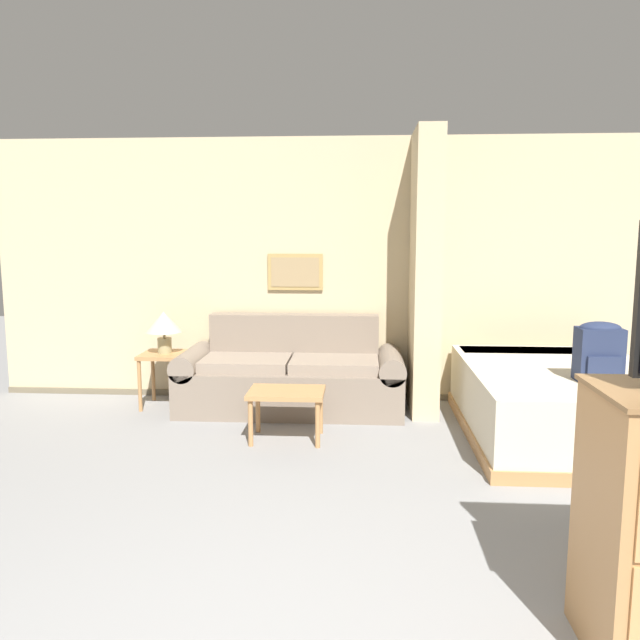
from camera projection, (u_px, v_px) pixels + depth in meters
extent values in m
cube|color=#CCB78E|center=(333.00, 270.00, 6.24)|extent=(6.83, 0.12, 2.60)
cube|color=#70644E|center=(332.00, 395.00, 6.35)|extent=(6.83, 0.02, 0.06)
cube|color=tan|center=(295.00, 272.00, 6.19)|extent=(0.55, 0.02, 0.36)
cube|color=#9E845B|center=(295.00, 272.00, 6.18)|extent=(0.48, 0.01, 0.29)
cube|color=#CCB78E|center=(425.00, 274.00, 5.76)|extent=(0.24, 0.75, 2.60)
cube|color=gray|center=(291.00, 389.00, 5.91)|extent=(1.66, 0.84, 0.41)
cube|color=gray|center=(294.00, 338.00, 6.16)|extent=(1.66, 0.20, 0.46)
cube|color=gray|center=(194.00, 387.00, 5.97)|extent=(0.22, 0.84, 0.41)
cylinder|color=gray|center=(193.00, 361.00, 5.93)|extent=(0.24, 0.84, 0.24)
cube|color=gray|center=(390.00, 390.00, 5.85)|extent=(0.22, 0.84, 0.41)
cylinder|color=gray|center=(391.00, 364.00, 5.81)|extent=(0.24, 0.84, 0.24)
cube|color=gray|center=(246.00, 363.00, 5.85)|extent=(0.81, 0.60, 0.10)
cube|color=gray|center=(335.00, 364.00, 5.80)|extent=(0.81, 0.60, 0.10)
cube|color=#B27F4C|center=(286.00, 392.00, 5.05)|extent=(0.61, 0.43, 0.04)
cylinder|color=#B27F4C|center=(251.00, 423.00, 4.92)|extent=(0.04, 0.04, 0.38)
cylinder|color=#B27F4C|center=(318.00, 424.00, 4.88)|extent=(0.04, 0.04, 0.38)
cylinder|color=#B27F4C|center=(258.00, 410.00, 5.27)|extent=(0.04, 0.04, 0.38)
cylinder|color=#B27F4C|center=(321.00, 412.00, 5.23)|extent=(0.04, 0.04, 0.38)
cube|color=#B27F4C|center=(165.00, 355.00, 6.00)|extent=(0.44, 0.44, 0.04)
cylinder|color=#B27F4C|center=(140.00, 386.00, 5.86)|extent=(0.04, 0.04, 0.49)
cylinder|color=#B27F4C|center=(180.00, 387.00, 5.84)|extent=(0.04, 0.04, 0.49)
cylinder|color=#B27F4C|center=(153.00, 377.00, 6.24)|extent=(0.04, 0.04, 0.49)
cylinder|color=#B27F4C|center=(191.00, 377.00, 6.22)|extent=(0.04, 0.04, 0.49)
cylinder|color=tan|center=(165.00, 345.00, 5.99)|extent=(0.13, 0.13, 0.15)
cylinder|color=tan|center=(164.00, 335.00, 5.97)|extent=(0.02, 0.02, 0.06)
cone|color=beige|center=(164.00, 322.00, 5.96)|extent=(0.34, 0.34, 0.20)
cube|color=#B27F4C|center=(561.00, 432.00, 5.14)|extent=(1.56, 2.09, 0.10)
cube|color=beige|center=(563.00, 397.00, 5.10)|extent=(1.52, 2.05, 0.48)
cube|color=white|center=(537.00, 355.00, 5.87)|extent=(1.40, 0.36, 0.10)
cube|color=#232D4C|center=(599.00, 355.00, 4.63)|extent=(0.32, 0.21, 0.40)
cube|color=#232D4C|center=(604.00, 369.00, 4.53)|extent=(0.24, 0.03, 0.18)
ellipsoid|color=#232D4C|center=(600.00, 328.00, 4.61)|extent=(0.30, 0.20, 0.10)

